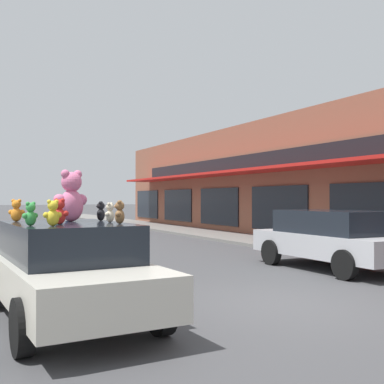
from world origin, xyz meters
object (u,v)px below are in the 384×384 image
Objects in this scene: teddy_bear_teal at (59,212)px; parked_car_far_center at (331,237)px; teddy_bear_giant at (71,197)px; teddy_bear_black at (101,211)px; plush_art_car at (67,268)px; teddy_bear_blue at (68,210)px; teddy_bear_green at (31,214)px; teddy_bear_orange at (16,211)px; teddy_bear_brown at (120,212)px; teddy_bear_red at (60,212)px; teddy_bear_cream at (110,213)px; teddy_bear_yellow at (53,213)px.

parked_car_far_center is at bearing -132.21° from teddy_bear_teal.
teddy_bear_giant is 2.56× the size of teddy_bear_black.
teddy_bear_blue is at bearing 73.98° from plush_art_car.
teddy_bear_orange is at bearing -116.10° from teddy_bear_green.
teddy_bear_brown is at bearing 159.43° from teddy_bear_orange.
plush_art_car is 1.20m from teddy_bear_blue.
teddy_bear_red is 1.21× the size of teddy_bear_cream.
teddy_bear_giant is at bearing 67.34° from plush_art_car.
teddy_bear_brown is at bearing 93.41° from teddy_bear_giant.
parked_car_far_center is at bearing -142.68° from teddy_bear_orange.
teddy_bear_brown is 1.68m from teddy_bear_teal.
teddy_bear_brown is 7.26m from parked_car_far_center.
teddy_bear_red is 0.08× the size of parked_car_far_center.
teddy_bear_blue is at bearing -62.73° from teddy_bear_red.
teddy_bear_yellow is (-1.00, -1.19, 0.02)m from teddy_bear_black.
parked_car_far_center is at bearing 140.08° from teddy_bear_brown.
parked_car_far_center is (7.63, 2.93, -0.82)m from teddy_bear_yellow.
teddy_bear_orange reaches higher than teddy_bear_green.
teddy_bear_teal is at bearing -114.74° from teddy_bear_yellow.
teddy_bear_green is at bearing -25.26° from teddy_bear_black.
teddy_bear_black is 0.86× the size of teddy_bear_blue.
teddy_bear_teal is (-0.09, 0.55, -0.26)m from teddy_bear_giant.
plush_art_car is 14.94× the size of teddy_bear_cream.
teddy_bear_teal is at bearing -141.10° from teddy_bear_green.
teddy_bear_brown is 1.90m from teddy_bear_orange.
teddy_bear_yellow reaches higher than teddy_bear_cream.
teddy_bear_blue reaches higher than teddy_bear_orange.
teddy_bear_green is at bearing -29.79° from teddy_bear_cream.
teddy_bear_orange is at bearing -46.38° from teddy_bear_giant.
teddy_bear_brown is 1.05× the size of teddy_bear_green.
teddy_bear_giant is 0.55m from teddy_bear_black.
teddy_bear_red is at bearing -120.28° from plush_art_car.
parked_car_far_center is (6.65, 2.34, -0.80)m from teddy_bear_cream.
teddy_bear_cream is 1.05m from teddy_bear_blue.
teddy_bear_orange is (-0.80, 0.37, -0.23)m from teddy_bear_giant.
teddy_bear_giant is 0.91m from teddy_bear_orange.
teddy_bear_blue is at bearing -135.58° from teddy_bear_brown.
teddy_bear_yellow reaches higher than teddy_bear_green.
teddy_bear_black reaches higher than teddy_bear_cream.
teddy_bear_cream is at bearing -15.69° from plush_art_car.
teddy_bear_black is at bearing -168.63° from teddy_bear_green.
plush_art_car is 12.33× the size of teddy_bear_red.
teddy_bear_brown is 0.47m from teddy_bear_cream.
teddy_bear_giant is 1.27m from teddy_bear_green.
teddy_bear_cream is (-0.00, 0.47, -0.02)m from teddy_bear_brown.
teddy_bear_yellow is 0.08× the size of parked_car_far_center.
teddy_bear_cream is 7.10m from parked_car_far_center.
teddy_bear_blue is at bearing -101.85° from teddy_bear_black.
plush_art_car is 12.32× the size of teddy_bear_blue.
teddy_bear_green is 0.07× the size of parked_car_far_center.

